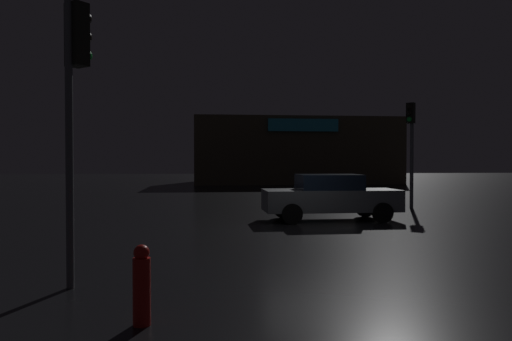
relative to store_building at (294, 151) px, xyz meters
The scene contains 6 objects.
ground_plane 30.11m from the store_building, 99.79° to the right, with size 120.00×120.00×0.00m, color black.
store_building is the anchor object (origin of this frame).
traffic_signal_main 23.58m from the store_building, 88.46° to the right, with size 0.42×0.42×4.46m.
traffic_signal_opposite 36.72m from the store_building, 106.01° to the right, with size 0.41×0.43×4.55m.
car_near 27.65m from the store_building, 98.00° to the right, with size 4.55×1.95×1.56m.
fire_hydrant 38.39m from the store_building, 103.36° to the right, with size 0.22×0.22×1.00m.
Camera 1 is at (-2.99, -13.82, 2.04)m, focal length 34.17 mm.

